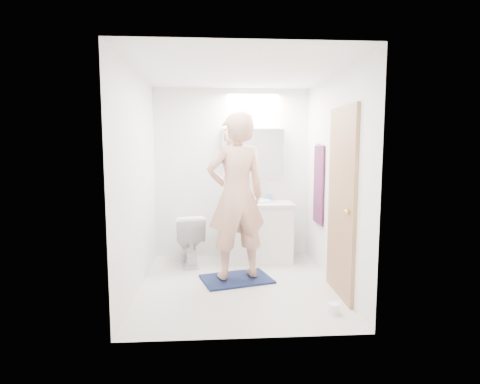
{
  "coord_description": "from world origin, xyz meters",
  "views": [
    {
      "loc": [
        -0.25,
        -4.29,
        1.59
      ],
      "look_at": [
        0.05,
        0.25,
        1.05
      ],
      "focal_mm": 28.93,
      "sensor_mm": 36.0,
      "label": 1
    }
  ],
  "objects": [
    {
      "name": "sink_basin",
      "position": [
        0.35,
        0.99,
        0.84
      ],
      "size": [
        0.36,
        0.36,
        0.03
      ],
      "primitive_type": "cylinder",
      "color": "white",
      "rests_on": "countertop"
    },
    {
      "name": "countertop",
      "position": [
        0.35,
        0.96,
        0.8
      ],
      "size": [
        0.95,
        0.58,
        0.04
      ],
      "primitive_type": "cube",
      "color": "silver",
      "rests_on": "vanity_cabinet"
    },
    {
      "name": "towel",
      "position": [
        1.08,
        0.55,
        1.1
      ],
      "size": [
        0.02,
        0.42,
        1.0
      ],
      "primitive_type": "cube",
      "color": "#112135",
      "rests_on": "wall_right"
    },
    {
      "name": "ceiling",
      "position": [
        0.0,
        0.0,
        2.4
      ],
      "size": [
        2.5,
        2.5,
        0.0
      ],
      "primitive_type": "plane",
      "rotation": [
        3.14,
        0.0,
        0.0
      ],
      "color": "white",
      "rests_on": "floor"
    },
    {
      "name": "toilet_paper_roll",
      "position": [
        0.88,
        -0.82,
        0.05
      ],
      "size": [
        0.11,
        0.11,
        0.1
      ],
      "primitive_type": "cylinder",
      "color": "white",
      "rests_on": "floor"
    },
    {
      "name": "wall_right",
      "position": [
        1.1,
        0.0,
        1.2
      ],
      "size": [
        0.0,
        2.5,
        2.5
      ],
      "primitive_type": "plane",
      "rotation": [
        1.57,
        0.0,
        -1.57
      ],
      "color": "white",
      "rests_on": "floor"
    },
    {
      "name": "mirror_panel",
      "position": [
        0.3,
        1.1,
        1.5
      ],
      "size": [
        0.84,
        0.01,
        0.66
      ],
      "primitive_type": "cube",
      "color": "silver",
      "rests_on": "medicine_cabinet"
    },
    {
      "name": "medicine_cabinet",
      "position": [
        0.3,
        1.18,
        1.5
      ],
      "size": [
        0.88,
        0.14,
        0.7
      ],
      "primitive_type": "cube",
      "color": "white",
      "rests_on": "wall_back"
    },
    {
      "name": "bath_rug",
      "position": [
        0.0,
        0.17,
        0.01
      ],
      "size": [
        0.92,
        0.74,
        0.02
      ],
      "primitive_type": "cube",
      "rotation": [
        0.0,
        0.0,
        0.27
      ],
      "color": "#152141",
      "rests_on": "floor"
    },
    {
      "name": "floor",
      "position": [
        0.0,
        0.0,
        0.0
      ],
      "size": [
        2.5,
        2.5,
        0.0
      ],
      "primitive_type": "plane",
      "color": "silver",
      "rests_on": "ground"
    },
    {
      "name": "wall_back",
      "position": [
        0.0,
        1.25,
        1.2
      ],
      "size": [
        2.5,
        0.0,
        2.5
      ],
      "primitive_type": "plane",
      "rotation": [
        1.57,
        0.0,
        0.0
      ],
      "color": "white",
      "rests_on": "floor"
    },
    {
      "name": "towel_hook",
      "position": [
        1.07,
        0.55,
        1.62
      ],
      "size": [
        0.07,
        0.02,
        0.02
      ],
      "primitive_type": "cylinder",
      "rotation": [
        0.0,
        1.57,
        0.0
      ],
      "color": "silver",
      "rests_on": "wall_right"
    },
    {
      "name": "faucet",
      "position": [
        0.35,
        1.19,
        0.9
      ],
      "size": [
        0.02,
        0.02,
        0.16
      ],
      "primitive_type": "cylinder",
      "color": "silver",
      "rests_on": "countertop"
    },
    {
      "name": "door",
      "position": [
        1.08,
        -0.35,
        1.0
      ],
      "size": [
        0.04,
        0.8,
        2.0
      ],
      "primitive_type": "cube",
      "color": "tan",
      "rests_on": "wall_right"
    },
    {
      "name": "soap_bottle_a",
      "position": [
        0.1,
        1.11,
        0.93
      ],
      "size": [
        0.09,
        0.09,
        0.22
      ],
      "primitive_type": "imported",
      "rotation": [
        0.0,
        0.0,
        0.05
      ],
      "color": "#D3BA88",
      "rests_on": "countertop"
    },
    {
      "name": "vanity_cabinet",
      "position": [
        0.35,
        0.96,
        0.39
      ],
      "size": [
        0.9,
        0.55,
        0.78
      ],
      "primitive_type": "cube",
      "color": "white",
      "rests_on": "floor"
    },
    {
      "name": "toothbrush_cup",
      "position": [
        0.53,
        1.12,
        0.86
      ],
      "size": [
        0.1,
        0.1,
        0.08
      ],
      "primitive_type": "imported",
      "rotation": [
        0.0,
        0.0,
        0.13
      ],
      "color": "#466FD2",
      "rests_on": "countertop"
    },
    {
      "name": "wall_front",
      "position": [
        0.0,
        -1.25,
        1.2
      ],
      "size": [
        2.5,
        0.0,
        2.5
      ],
      "primitive_type": "plane",
      "rotation": [
        -1.57,
        0.0,
        0.0
      ],
      "color": "white",
      "rests_on": "floor"
    },
    {
      "name": "door_knob",
      "position": [
        1.04,
        -0.65,
        0.95
      ],
      "size": [
        0.06,
        0.06,
        0.06
      ],
      "primitive_type": "sphere",
      "color": "gold",
      "rests_on": "door"
    },
    {
      "name": "soap_bottle_b",
      "position": [
        0.11,
        1.15,
        0.91
      ],
      "size": [
        0.11,
        0.12,
        0.18
      ],
      "primitive_type": "imported",
      "rotation": [
        0.0,
        0.0,
        -0.53
      ],
      "color": "teal",
      "rests_on": "countertop"
    },
    {
      "name": "wall_left",
      "position": [
        -1.1,
        0.0,
        1.2
      ],
      "size": [
        0.0,
        2.5,
        2.5
      ],
      "primitive_type": "plane",
      "rotation": [
        1.57,
        0.0,
        1.57
      ],
      "color": "white",
      "rests_on": "floor"
    },
    {
      "name": "person",
      "position": [
        0.0,
        0.17,
        1.01
      ],
      "size": [
        0.8,
        0.63,
        1.93
      ],
      "primitive_type": "imported",
      "rotation": [
        0.0,
        0.0,
        3.41
      ],
      "color": "tan",
      "rests_on": "bath_rug"
    },
    {
      "name": "toilet",
      "position": [
        -0.6,
        0.85,
        0.35
      ],
      "size": [
        0.49,
        0.73,
        0.69
      ],
      "primitive_type": "imported",
      "rotation": [
        0.0,
        0.0,
        3.31
      ],
      "color": "white",
      "rests_on": "floor"
    }
  ]
}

